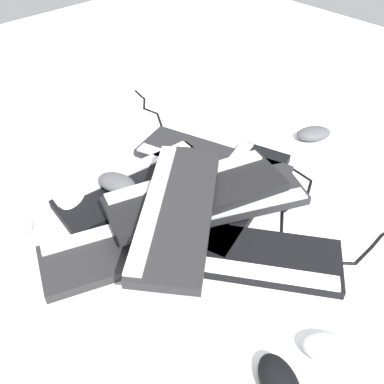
% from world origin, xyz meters
% --- Properties ---
extents(ground_plane, '(3.20, 3.20, 0.00)m').
position_xyz_m(ground_plane, '(0.00, 0.00, 0.00)').
color(ground_plane, white).
extents(keyboard_0, '(0.46, 0.30, 0.03)m').
position_xyz_m(keyboard_0, '(0.13, 0.01, 0.01)').
color(keyboard_0, '#232326').
rests_on(keyboard_0, ground).
extents(keyboard_1, '(0.38, 0.44, 0.03)m').
position_xyz_m(keyboard_1, '(-0.02, 0.20, 0.01)').
color(keyboard_1, black).
rests_on(keyboard_1, ground).
extents(keyboard_2, '(0.46, 0.28, 0.03)m').
position_xyz_m(keyboard_2, '(-0.17, 0.04, 0.01)').
color(keyboard_2, black).
rests_on(keyboard_2, ground).
extents(keyboard_3, '(0.28, 0.46, 0.03)m').
position_xyz_m(keyboard_3, '(-0.22, -0.10, 0.01)').
color(keyboard_3, '#232326').
rests_on(keyboard_3, ground).
extents(keyboard_4, '(0.45, 0.19, 0.03)m').
position_xyz_m(keyboard_4, '(0.00, -0.16, 0.01)').
color(keyboard_4, black).
rests_on(keyboard_4, ground).
extents(keyboard_5, '(0.46, 0.33, 0.03)m').
position_xyz_m(keyboard_5, '(-0.09, 0.05, 0.04)').
color(keyboard_5, '#232326').
rests_on(keyboard_5, keyboard_2).
extents(keyboard_6, '(0.46, 0.28, 0.03)m').
position_xyz_m(keyboard_6, '(-0.05, 0.02, 0.07)').
color(keyboard_6, black).
rests_on(keyboard_6, keyboard_5).
extents(keyboard_7, '(0.43, 0.40, 0.03)m').
position_xyz_m(keyboard_7, '(0.04, 0.05, 0.10)').
color(keyboard_7, '#232326').
rests_on(keyboard_7, keyboard_6).
extents(mouse_0, '(0.11, 0.13, 0.04)m').
position_xyz_m(mouse_0, '(0.15, 0.44, 0.02)').
color(mouse_0, black).
rests_on(mouse_0, ground).
extents(mouse_1, '(0.12, 0.13, 0.04)m').
position_xyz_m(mouse_1, '(0.03, 0.47, 0.02)').
color(mouse_1, '#B7B7BC').
rests_on(mouse_1, ground).
extents(mouse_2, '(0.10, 0.13, 0.04)m').
position_xyz_m(mouse_2, '(0.06, -0.17, 0.05)').
color(mouse_2, '#4C4C51').
rests_on(mouse_2, keyboard_4).
extents(mouse_3, '(0.09, 0.12, 0.04)m').
position_xyz_m(mouse_3, '(0.30, -0.24, 0.02)').
color(mouse_3, '#B7B7BC').
rests_on(mouse_3, ground).
extents(mouse_4, '(0.13, 0.12, 0.04)m').
position_xyz_m(mouse_4, '(0.16, -0.23, 0.02)').
color(mouse_4, silver).
rests_on(mouse_4, ground).
extents(mouse_5, '(0.13, 0.11, 0.04)m').
position_xyz_m(mouse_5, '(-0.55, 0.02, 0.02)').
color(mouse_5, '#4C4C51').
rests_on(mouse_5, ground).
extents(cable_0, '(0.39, 0.42, 0.01)m').
position_xyz_m(cable_0, '(-0.28, 0.28, 0.00)').
color(cable_0, black).
rests_on(cable_0, ground).
extents(cable_1, '(0.18, 0.34, 0.01)m').
position_xyz_m(cable_1, '(-0.27, -0.43, 0.00)').
color(cable_1, black).
rests_on(cable_1, ground).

